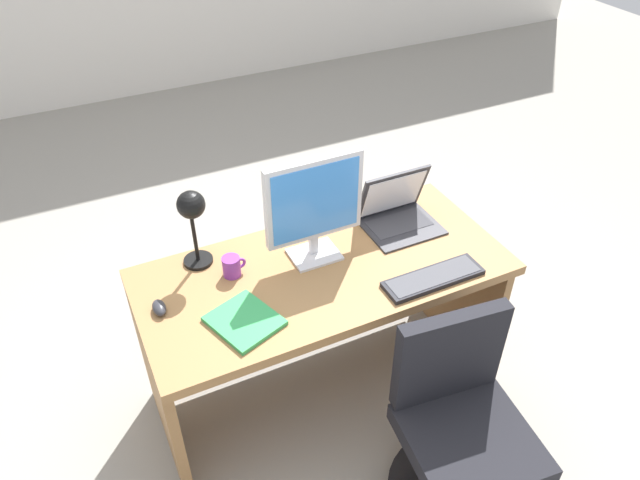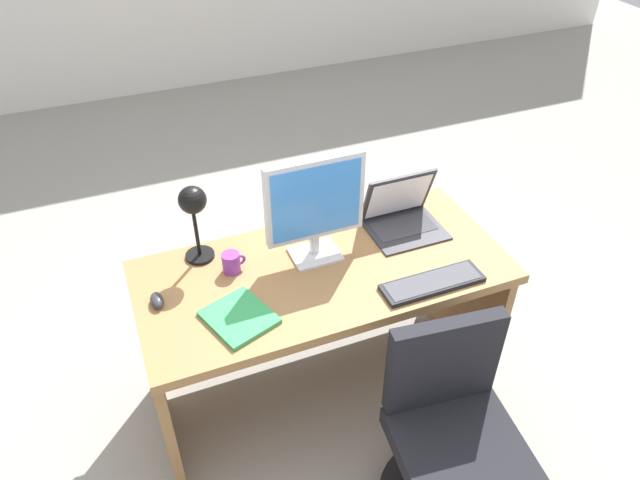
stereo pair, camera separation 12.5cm
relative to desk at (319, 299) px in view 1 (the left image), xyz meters
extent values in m
plane|color=gray|center=(0.00, 1.46, -0.53)|extent=(12.00, 12.00, 0.00)
cube|color=#9E7042|center=(0.00, -0.04, 0.19)|extent=(1.51, 0.70, 0.04)
cube|color=#9E7042|center=(-0.74, -0.04, -0.18)|extent=(0.04, 0.61, 0.70)
cube|color=#9E7042|center=(0.74, -0.04, -0.18)|extent=(0.04, 0.61, 0.70)
cube|color=#9E7042|center=(0.00, 0.22, -0.15)|extent=(1.33, 0.02, 0.49)
cube|color=silver|center=(0.00, 0.05, 0.22)|extent=(0.20, 0.16, 0.01)
cube|color=silver|center=(0.00, 0.06, 0.27)|extent=(0.04, 0.02, 0.09)
cube|color=silver|center=(0.00, 0.05, 0.49)|extent=(0.41, 0.04, 0.35)
cube|color=#3F8CEA|center=(0.00, 0.03, 0.49)|extent=(0.37, 0.00, 0.31)
cube|color=#2D2D33|center=(0.43, 0.06, 0.22)|extent=(0.32, 0.26, 0.01)
cube|color=#38383D|center=(0.43, 0.08, 0.22)|extent=(0.27, 0.15, 0.00)
cube|color=#2D2D33|center=(0.43, 0.15, 0.34)|extent=(0.32, 0.09, 0.24)
cube|color=white|center=(0.43, 0.14, 0.34)|extent=(0.28, 0.07, 0.20)
cube|color=black|center=(0.36, -0.30, 0.22)|extent=(0.42, 0.12, 0.02)
cube|color=#47474C|center=(0.36, -0.30, 0.23)|extent=(0.39, 0.11, 0.00)
ellipsoid|color=#2D2D33|center=(-0.66, 0.00, 0.23)|extent=(0.05, 0.09, 0.04)
cylinder|color=black|center=(-0.45, 0.22, 0.22)|extent=(0.12, 0.12, 0.01)
cylinder|color=black|center=(-0.45, 0.22, 0.35)|extent=(0.02, 0.02, 0.25)
sphere|color=black|center=(-0.45, 0.19, 0.51)|extent=(0.11, 0.11, 0.11)
cube|color=green|center=(-0.40, -0.19, 0.22)|extent=(0.28, 0.30, 0.02)
cylinder|color=purple|center=(-0.35, 0.08, 0.25)|extent=(0.07, 0.07, 0.09)
torus|color=purple|center=(-0.31, 0.08, 0.26)|extent=(0.05, 0.01, 0.05)
cylinder|color=black|center=(0.24, -0.78, -0.35)|extent=(0.05, 0.05, 0.29)
cube|color=black|center=(0.24, -0.78, -0.16)|extent=(0.51, 0.51, 0.08)
cube|color=black|center=(0.27, -0.57, 0.08)|extent=(0.44, 0.11, 0.41)
camera|label=1|loc=(-0.82, -1.70, 1.79)|focal=33.54mm
camera|label=2|loc=(-0.70, -1.76, 1.79)|focal=33.54mm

